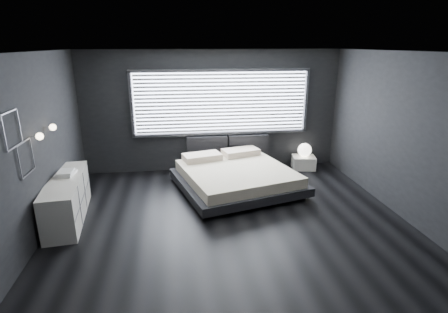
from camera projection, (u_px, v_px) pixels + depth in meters
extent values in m
plane|color=black|center=(231.00, 221.00, 6.01)|extent=(6.00, 6.00, 0.00)
plane|color=white|center=(232.00, 52.00, 5.14)|extent=(6.00, 6.00, 0.00)
cube|color=black|center=(213.00, 111.00, 8.17)|extent=(6.00, 0.04, 2.80)
cube|color=black|center=(282.00, 229.00, 2.98)|extent=(6.00, 0.04, 2.80)
cube|color=black|center=(32.00, 151.00, 5.18)|extent=(0.04, 5.50, 2.80)
cube|color=black|center=(404.00, 136.00, 5.97)|extent=(0.04, 5.50, 2.80)
cube|color=white|center=(221.00, 102.00, 8.11)|extent=(4.00, 0.02, 1.38)
cube|color=#47474C|center=(131.00, 105.00, 7.81)|extent=(0.06, 0.08, 1.48)
cube|color=#47474C|center=(306.00, 101.00, 8.35)|extent=(0.06, 0.08, 1.48)
cube|color=#47474C|center=(221.00, 70.00, 7.86)|extent=(4.14, 0.08, 0.06)
cube|color=#47474C|center=(222.00, 133.00, 8.31)|extent=(4.14, 0.08, 0.06)
cube|color=silver|center=(222.00, 103.00, 8.05)|extent=(3.94, 0.03, 1.32)
cube|color=black|center=(207.00, 147.00, 8.30)|extent=(0.96, 0.16, 0.52)
cube|color=black|center=(248.00, 145.00, 8.43)|extent=(0.96, 0.16, 0.52)
cylinder|color=silver|center=(35.00, 137.00, 5.17)|extent=(0.10, 0.02, 0.02)
sphere|color=#FFE5B7|center=(40.00, 136.00, 5.18)|extent=(0.11, 0.11, 0.11)
cylinder|color=silver|center=(48.00, 127.00, 5.74)|extent=(0.10, 0.02, 0.02)
sphere|color=#FFE5B7|center=(53.00, 127.00, 5.75)|extent=(0.11, 0.11, 0.11)
cube|color=#47474C|center=(9.00, 112.00, 4.46)|extent=(0.01, 0.46, 0.02)
cube|color=#47474C|center=(15.00, 147.00, 4.60)|extent=(0.01, 0.46, 0.02)
cube|color=#47474C|center=(19.00, 126.00, 4.74)|extent=(0.01, 0.02, 0.46)
cube|color=#47474C|center=(4.00, 134.00, 4.31)|extent=(0.01, 0.02, 0.46)
cube|color=#47474C|center=(23.00, 142.00, 4.84)|extent=(0.01, 0.46, 0.02)
cube|color=#47474C|center=(29.00, 173.00, 4.98)|extent=(0.01, 0.46, 0.02)
cube|color=#47474C|center=(32.00, 153.00, 5.12)|extent=(0.01, 0.02, 0.46)
cube|color=#47474C|center=(19.00, 163.00, 4.69)|extent=(0.01, 0.02, 0.46)
cube|color=black|center=(207.00, 214.00, 6.17)|extent=(0.15, 0.15, 0.08)
cube|color=black|center=(301.00, 196.00, 6.91)|extent=(0.15, 0.15, 0.08)
cube|color=black|center=(179.00, 180.00, 7.73)|extent=(0.15, 0.15, 0.08)
cube|color=black|center=(258.00, 168.00, 8.47)|extent=(0.15, 0.15, 0.08)
cube|color=black|center=(237.00, 182.00, 7.28)|extent=(2.80, 2.72, 0.17)
cube|color=beige|center=(237.00, 173.00, 7.22)|extent=(2.52, 2.52, 0.21)
cube|color=beige|center=(202.00, 157.00, 7.71)|extent=(0.90, 0.64, 0.14)
cube|color=beige|center=(241.00, 152.00, 8.06)|extent=(0.90, 0.64, 0.14)
cube|color=silver|center=(303.00, 162.00, 8.50)|extent=(0.60, 0.53, 0.31)
sphere|color=white|center=(305.00, 150.00, 8.41)|extent=(0.33, 0.33, 0.33)
cube|color=silver|center=(67.00, 199.00, 6.01)|extent=(0.70, 1.89, 0.74)
cube|color=#47474C|center=(83.00, 197.00, 6.07)|extent=(0.19, 1.82, 0.72)
cube|color=silver|center=(66.00, 174.00, 6.07)|extent=(0.31, 0.39, 0.04)
cube|color=silver|center=(66.00, 172.00, 6.04)|extent=(0.25, 0.33, 0.03)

